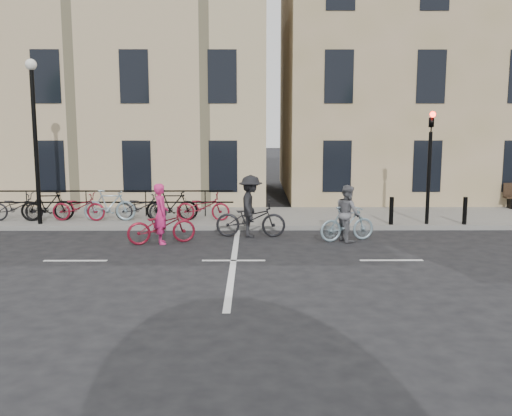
{
  "coord_description": "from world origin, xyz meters",
  "views": [
    {
      "loc": [
        0.49,
        -14.04,
        3.51
      ],
      "look_at": [
        0.58,
        1.62,
        1.1
      ],
      "focal_mm": 40.0,
      "sensor_mm": 36.0,
      "label": 1
    }
  ],
  "objects_px": {
    "cyclist_pink": "(161,223)",
    "traffic_light": "(430,154)",
    "cyclist_dark": "(251,213)",
    "cyclist_grey": "(347,218)",
    "lamp_post": "(34,121)"
  },
  "relations": [
    {
      "from": "lamp_post",
      "to": "cyclist_pink",
      "type": "relative_size",
      "value": 2.56
    },
    {
      "from": "cyclist_grey",
      "to": "cyclist_dark",
      "type": "height_order",
      "value": "cyclist_dark"
    },
    {
      "from": "traffic_light",
      "to": "cyclist_pink",
      "type": "bearing_deg",
      "value": -164.69
    },
    {
      "from": "lamp_post",
      "to": "cyclist_dark",
      "type": "xyz_separation_m",
      "value": [
        6.92,
        -1.37,
        -2.75
      ]
    },
    {
      "from": "cyclist_pink",
      "to": "traffic_light",
      "type": "bearing_deg",
      "value": -92.07
    },
    {
      "from": "traffic_light",
      "to": "cyclist_pink",
      "type": "distance_m",
      "value": 8.84
    },
    {
      "from": "cyclist_grey",
      "to": "lamp_post",
      "type": "bearing_deg",
      "value": 60.57
    },
    {
      "from": "traffic_light",
      "to": "lamp_post",
      "type": "relative_size",
      "value": 0.74
    },
    {
      "from": "lamp_post",
      "to": "cyclist_pink",
      "type": "height_order",
      "value": "lamp_post"
    },
    {
      "from": "traffic_light",
      "to": "cyclist_dark",
      "type": "relative_size",
      "value": 1.82
    },
    {
      "from": "lamp_post",
      "to": "traffic_light",
      "type": "bearing_deg",
      "value": -0.27
    },
    {
      "from": "traffic_light",
      "to": "cyclist_grey",
      "type": "distance_m",
      "value": 3.96
    },
    {
      "from": "cyclist_pink",
      "to": "cyclist_grey",
      "type": "distance_m",
      "value": 5.41
    },
    {
      "from": "lamp_post",
      "to": "cyclist_dark",
      "type": "distance_m",
      "value": 7.57
    },
    {
      "from": "lamp_post",
      "to": "cyclist_dark",
      "type": "bearing_deg",
      "value": -11.22
    }
  ]
}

